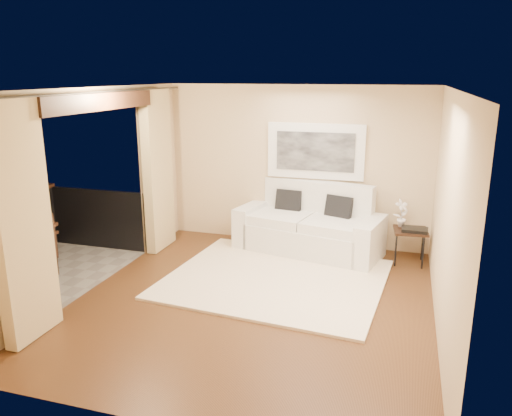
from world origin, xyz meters
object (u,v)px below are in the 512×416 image
at_px(balcony_chair_far, 34,229).
at_px(side_table, 410,233).
at_px(bistro_table, 24,233).
at_px(ice_bucket, 17,219).
at_px(orchid, 402,213).
at_px(sofa, 310,228).
at_px(balcony_chair_near, 37,245).

bearing_deg(balcony_chair_far, side_table, -156.12).
bearing_deg(bistro_table, ice_bucket, 157.00).
distance_m(orchid, bistro_table, 5.59).
relative_size(sofa, side_table, 4.59).
distance_m(sofa, ice_bucket, 4.46).
bearing_deg(orchid, sofa, -179.94).
relative_size(bistro_table, balcony_chair_near, 0.72).
height_order(bistro_table, ice_bucket, ice_bucket).
bearing_deg(bistro_table, balcony_chair_near, -28.10).
bearing_deg(sofa, bistro_table, -135.18).
distance_m(balcony_chair_near, ice_bucket, 0.64).
bearing_deg(side_table, balcony_chair_near, -153.21).
bearing_deg(bistro_table, sofa, 32.82).
relative_size(bistro_table, ice_bucket, 3.92).
relative_size(orchid, ice_bucket, 2.21).
distance_m(side_table, balcony_chair_far, 5.84).
distance_m(side_table, ice_bucket, 5.82).
bearing_deg(sofa, balcony_chair_far, -144.74).
relative_size(sofa, orchid, 5.67).
relative_size(balcony_chair_far, balcony_chair_near, 0.86).
xyz_separation_m(sofa, orchid, (1.43, 0.00, 0.37)).
relative_size(side_table, balcony_chair_far, 0.59).
xyz_separation_m(side_table, bistro_table, (-5.23, -2.25, 0.22)).
height_order(side_table, balcony_chair_near, balcony_chair_near).
height_order(bistro_table, balcony_chair_near, balcony_chair_near).
height_order(sofa, side_table, sofa).
height_order(sofa, orchid, sofa).
relative_size(bistro_table, balcony_chair_far, 0.85).
distance_m(orchid, ice_bucket, 5.71).
distance_m(sofa, balcony_chair_far, 4.38).
distance_m(sofa, side_table, 1.59).
bearing_deg(side_table, ice_bucket, -157.91).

